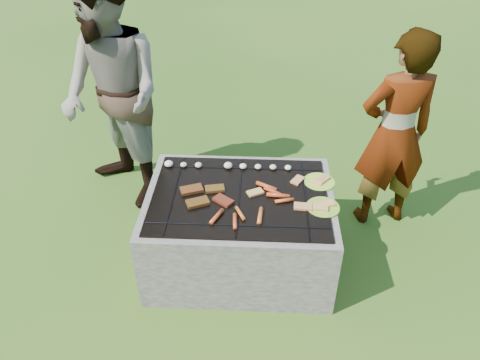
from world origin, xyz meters
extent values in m
plane|color=#204A12|center=(0.00, 0.00, 0.00)|extent=(60.00, 60.00, 0.00)
cube|color=#9F978D|center=(0.00, 0.41, 0.30)|extent=(1.30, 0.18, 0.60)
cube|color=gray|center=(0.00, -0.41, 0.30)|extent=(1.30, 0.18, 0.60)
cube|color=#9B9489|center=(-0.56, 0.00, 0.30)|extent=(0.18, 0.64, 0.60)
cube|color=#A29990|center=(0.56, 0.00, 0.30)|extent=(0.18, 0.64, 0.60)
cube|color=black|center=(0.00, 0.00, 0.24)|extent=(0.94, 0.64, 0.48)
sphere|color=#FF5914|center=(0.00, 0.00, 0.46)|extent=(0.10, 0.10, 0.10)
cube|color=black|center=(0.00, 0.00, 0.61)|extent=(1.20, 0.90, 0.01)
cylinder|color=black|center=(-0.45, 0.00, 0.61)|extent=(0.01, 0.88, 0.01)
cylinder|color=black|center=(0.00, 0.00, 0.61)|extent=(0.01, 0.88, 0.01)
cylinder|color=black|center=(0.45, 0.00, 0.61)|extent=(0.01, 0.88, 0.01)
cylinder|color=black|center=(0.00, -0.32, 0.61)|extent=(1.18, 0.01, 0.01)
cylinder|color=black|center=(0.00, 0.32, 0.61)|extent=(1.18, 0.01, 0.01)
ellipsoid|color=white|center=(-0.55, 0.32, 0.63)|extent=(0.06, 0.06, 0.04)
ellipsoid|color=beige|center=(-0.43, 0.32, 0.63)|extent=(0.05, 0.05, 0.03)
ellipsoid|color=beige|center=(-0.32, 0.32, 0.63)|extent=(0.05, 0.05, 0.04)
ellipsoid|color=beige|center=(-0.10, 0.32, 0.63)|extent=(0.06, 0.06, 0.04)
ellipsoid|color=white|center=(0.01, 0.32, 0.63)|extent=(0.05, 0.05, 0.04)
ellipsoid|color=#EFE7CB|center=(0.12, 0.32, 0.63)|extent=(0.05, 0.05, 0.03)
ellipsoid|color=beige|center=(0.23, 0.32, 0.63)|extent=(0.05, 0.05, 0.04)
ellipsoid|color=white|center=(0.34, 0.32, 0.63)|extent=(0.05, 0.05, 0.03)
cube|color=brown|center=(-0.34, 0.03, 0.62)|extent=(0.17, 0.13, 0.02)
cube|color=#8C5D19|center=(-0.18, 0.05, 0.62)|extent=(0.15, 0.10, 0.02)
cube|color=brown|center=(-0.28, -0.11, 0.62)|extent=(0.17, 0.14, 0.02)
cube|color=#9E371C|center=(-0.11, -0.08, 0.62)|extent=(0.15, 0.14, 0.02)
cylinder|color=red|center=(0.18, 0.09, 0.63)|extent=(0.15, 0.10, 0.03)
cylinder|color=#D04722|center=(0.22, 0.04, 0.62)|extent=(0.12, 0.09, 0.02)
cylinder|color=#D45422|center=(0.26, -0.01, 0.63)|extent=(0.16, 0.05, 0.03)
cylinder|color=orange|center=(0.30, -0.06, 0.62)|extent=(0.13, 0.06, 0.02)
cylinder|color=orange|center=(0.01, -0.21, 0.62)|extent=(0.08, 0.13, 0.02)
cylinder|color=orange|center=(0.14, -0.23, 0.63)|extent=(0.04, 0.15, 0.03)
cylinder|color=#BE531F|center=(-0.14, -0.25, 0.63)|extent=(0.09, 0.15, 0.03)
cylinder|color=#CD5021|center=(-0.02, -0.29, 0.62)|extent=(0.04, 0.14, 0.03)
cube|color=#D7B86E|center=(0.11, 0.02, 0.62)|extent=(0.13, 0.11, 0.01)
cube|color=tan|center=(0.43, -0.12, 0.62)|extent=(0.12, 0.08, 0.02)
cube|color=tan|center=(0.41, 0.18, 0.62)|extent=(0.11, 0.12, 0.01)
cylinder|color=#D1FF3C|center=(0.56, 0.18, 0.61)|extent=(0.23, 0.23, 0.01)
cube|color=#E2BC73|center=(0.54, 0.16, 0.62)|extent=(0.09, 0.08, 0.01)
cube|color=tan|center=(0.59, 0.20, 0.62)|extent=(0.11, 0.12, 0.02)
cylinder|color=yellow|center=(0.56, -0.11, 0.61)|extent=(0.29, 0.29, 0.01)
cube|color=tan|center=(0.54, -0.13, 0.62)|extent=(0.11, 0.07, 0.02)
cube|color=#EBCE78|center=(0.59, -0.09, 0.62)|extent=(0.11, 0.09, 0.02)
imported|color=#A99D8D|center=(1.14, 0.55, 0.80)|extent=(0.66, 0.50, 1.61)
imported|color=gray|center=(-1.04, 0.77, 0.96)|extent=(1.18, 1.18, 1.93)
camera|label=1|loc=(0.13, -2.54, 2.58)|focal=35.00mm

